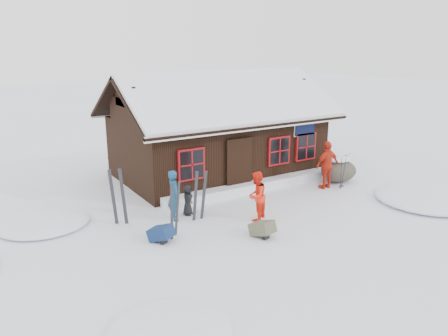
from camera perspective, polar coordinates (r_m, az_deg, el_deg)
The scene contains 15 objects.
ground at distance 14.25m, azimuth 4.40°, elevation -6.33°, with size 120.00×120.00×0.00m, color white.
mountain_hut at distance 18.58m, azimuth -0.87°, elevation 3.98°, with size 8.90×6.09×4.42m.
snow_drift at distance 16.73m, azimuth 4.00°, elevation -2.33°, with size 7.60×0.60×0.35m, color white.
snow_mounds at distance 16.58m, azimuth 5.20°, elevation -3.16°, with size 20.60×13.20×0.48m.
skier_teal at distance 13.80m, azimuth -6.53°, elevation -3.55°, with size 0.59×0.39×1.62m, color navy.
skier_orange_left at distance 13.75m, azimuth 4.25°, elevation -3.66°, with size 0.76×0.60×1.57m, color red.
skier_orange_right at distance 17.18m, azimuth 13.31°, elevation 0.39°, with size 1.09×0.46×1.87m, color red.
skier_crouched at distance 14.23m, azimuth -4.77°, elevation -4.21°, with size 0.49×0.32×1.00m, color black.
boulder at distance 18.29m, azimuth 14.74°, elevation -0.29°, with size 1.59×1.19×0.93m.
ski_pair_left at distance 12.60m, azimuth -6.47°, elevation -5.58°, with size 0.46×0.27×1.66m.
ski_pair_mid at distance 13.73m, azimuth -13.65°, elevation -3.77°, with size 0.50×0.23×1.82m.
ski_pair_right at distance 13.74m, azimuth -3.21°, elevation -3.71°, with size 0.51×0.19×1.65m.
ski_poles at distance 17.40m, azimuth 15.19°, elevation -0.74°, with size 0.22×0.11×1.25m.
backpack_blue at distance 12.55m, azimuth -8.21°, elevation -8.74°, with size 0.48×0.64×0.35m, color navy.
backpack_olive at distance 12.75m, azimuth 5.03°, elevation -8.19°, with size 0.49×0.65×0.35m, color #514F3A.
Camera 1 is at (-7.92, -10.60, 5.29)m, focal length 35.00 mm.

